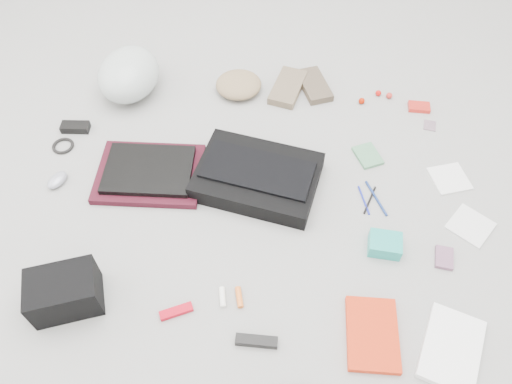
# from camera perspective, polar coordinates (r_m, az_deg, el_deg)

# --- Properties ---
(ground_plane) EXTENTS (4.00, 4.00, 0.00)m
(ground_plane) POSITION_cam_1_polar(r_m,az_deg,el_deg) (1.77, 0.00, -0.97)
(ground_plane) COLOR gray
(messenger_bag) EXTENTS (0.48, 0.39, 0.07)m
(messenger_bag) POSITION_cam_1_polar(r_m,az_deg,el_deg) (1.79, 0.16, 1.72)
(messenger_bag) COLOR black
(messenger_bag) RESTS_ON ground_plane
(bag_flap) EXTENTS (0.42, 0.25, 0.01)m
(bag_flap) POSITION_cam_1_polar(r_m,az_deg,el_deg) (1.76, 0.17, 2.55)
(bag_flap) COLOR black
(bag_flap) RESTS_ON messenger_bag
(laptop_sleeve) EXTENTS (0.39, 0.30, 0.03)m
(laptop_sleeve) POSITION_cam_1_polar(r_m,az_deg,el_deg) (1.87, -12.05, 2.06)
(laptop_sleeve) COLOR #390C18
(laptop_sleeve) RESTS_ON ground_plane
(laptop) EXTENTS (0.32, 0.24, 0.02)m
(laptop) POSITION_cam_1_polar(r_m,az_deg,el_deg) (1.85, -12.18, 2.52)
(laptop) COLOR black
(laptop) RESTS_ON laptop_sleeve
(bike_helmet) EXTENTS (0.28, 0.33, 0.18)m
(bike_helmet) POSITION_cam_1_polar(r_m,az_deg,el_deg) (2.16, -14.35, 12.91)
(bike_helmet) COLOR silver
(bike_helmet) RESTS_ON ground_plane
(beanie) EXTENTS (0.22, 0.21, 0.07)m
(beanie) POSITION_cam_1_polar(r_m,az_deg,el_deg) (2.13, -2.00, 12.17)
(beanie) COLOR #8C7352
(beanie) RESTS_ON ground_plane
(mitten_left) EXTENTS (0.16, 0.24, 0.03)m
(mitten_left) POSITION_cam_1_polar(r_m,az_deg,el_deg) (2.15, 3.64, 11.85)
(mitten_left) COLOR brown
(mitten_left) RESTS_ON ground_plane
(mitten_right) EXTENTS (0.17, 0.22, 0.03)m
(mitten_right) POSITION_cam_1_polar(r_m,az_deg,el_deg) (2.17, 6.65, 12.02)
(mitten_right) COLOR brown
(mitten_right) RESTS_ON ground_plane
(power_brick) EXTENTS (0.11, 0.06, 0.03)m
(power_brick) POSITION_cam_1_polar(r_m,az_deg,el_deg) (2.10, -19.95, 6.98)
(power_brick) COLOR black
(power_brick) RESTS_ON ground_plane
(cable_coil) EXTENTS (0.10, 0.10, 0.01)m
(cable_coil) POSITION_cam_1_polar(r_m,az_deg,el_deg) (2.06, -21.19, 4.94)
(cable_coil) COLOR black
(cable_coil) RESTS_ON ground_plane
(mouse) EXTENTS (0.08, 0.10, 0.03)m
(mouse) POSITION_cam_1_polar(r_m,az_deg,el_deg) (1.94, -21.78, 1.28)
(mouse) COLOR #8F92A2
(mouse) RESTS_ON ground_plane
(camera_bag) EXTENTS (0.24, 0.20, 0.13)m
(camera_bag) POSITION_cam_1_polar(r_m,az_deg,el_deg) (1.62, -21.05, -10.64)
(camera_bag) COLOR black
(camera_bag) RESTS_ON ground_plane
(multitool) EXTENTS (0.10, 0.07, 0.02)m
(multitool) POSITION_cam_1_polar(r_m,az_deg,el_deg) (1.57, -9.10, -13.32)
(multitool) COLOR #AA0213
(multitool) RESTS_ON ground_plane
(toiletry_tube_white) EXTENTS (0.03, 0.07, 0.02)m
(toiletry_tube_white) POSITION_cam_1_polar(r_m,az_deg,el_deg) (1.57, -3.85, -11.89)
(toiletry_tube_white) COLOR white
(toiletry_tube_white) RESTS_ON ground_plane
(toiletry_tube_orange) EXTENTS (0.03, 0.07, 0.02)m
(toiletry_tube_orange) POSITION_cam_1_polar(r_m,az_deg,el_deg) (1.57, -1.93, -11.93)
(toiletry_tube_orange) COLOR orange
(toiletry_tube_orange) RESTS_ON ground_plane
(u_lock) EXTENTS (0.12, 0.03, 0.02)m
(u_lock) POSITION_cam_1_polar(r_m,az_deg,el_deg) (1.51, 0.06, -16.67)
(u_lock) COLOR black
(u_lock) RESTS_ON ground_plane
(book_red) EXTENTS (0.15, 0.22, 0.02)m
(book_red) POSITION_cam_1_polar(r_m,az_deg,el_deg) (1.56, 13.15, -15.54)
(book_red) COLOR red
(book_red) RESTS_ON ground_plane
(book_white) EXTENTS (0.23, 0.27, 0.02)m
(book_white) POSITION_cam_1_polar(r_m,az_deg,el_deg) (1.61, 21.44, -16.34)
(book_white) COLOR white
(book_white) RESTS_ON ground_plane
(notepad) EXTENTS (0.12, 0.13, 0.01)m
(notepad) POSITION_cam_1_polar(r_m,az_deg,el_deg) (1.94, 12.64, 4.08)
(notepad) COLOR #487D58
(notepad) RESTS_ON ground_plane
(pen_blue) EXTENTS (0.04, 0.12, 0.01)m
(pen_blue) POSITION_cam_1_polar(r_m,az_deg,el_deg) (1.81, 12.22, -0.92)
(pen_blue) COLOR #182399
(pen_blue) RESTS_ON ground_plane
(pen_black) EXTENTS (0.05, 0.12, 0.01)m
(pen_black) POSITION_cam_1_polar(r_m,az_deg,el_deg) (1.81, 12.87, -0.90)
(pen_black) COLOR black
(pen_black) RESTS_ON ground_plane
(pen_navy) EXTENTS (0.07, 0.15, 0.01)m
(pen_navy) POSITION_cam_1_polar(r_m,az_deg,el_deg) (1.82, 13.57, -0.69)
(pen_navy) COLOR navy
(pen_navy) RESTS_ON ground_plane
(accordion_wallet) EXTENTS (0.11, 0.09, 0.05)m
(accordion_wallet) POSITION_cam_1_polar(r_m,az_deg,el_deg) (1.69, 14.51, -5.82)
(accordion_wallet) COLOR teal
(accordion_wallet) RESTS_ON ground_plane
(card_deck) EXTENTS (0.07, 0.09, 0.02)m
(card_deck) POSITION_cam_1_polar(r_m,az_deg,el_deg) (1.75, 20.70, -7.05)
(card_deck) COLOR #7F5470
(card_deck) RESTS_ON ground_plane
(napkin_top) EXTENTS (0.16, 0.16, 0.01)m
(napkin_top) POSITION_cam_1_polar(r_m,az_deg,el_deg) (1.96, 21.24, 1.44)
(napkin_top) COLOR white
(napkin_top) RESTS_ON ground_plane
(napkin_bottom) EXTENTS (0.18, 0.18, 0.01)m
(napkin_bottom) POSITION_cam_1_polar(r_m,az_deg,el_deg) (1.85, 23.31, -3.55)
(napkin_bottom) COLOR silver
(napkin_bottom) RESTS_ON ground_plane
(lollipop_a) EXTENTS (0.03, 0.03, 0.03)m
(lollipop_a) POSITION_cam_1_polar(r_m,az_deg,el_deg) (2.14, 11.98, 10.15)
(lollipop_a) COLOR #9E1500
(lollipop_a) RESTS_ON ground_plane
(lollipop_b) EXTENTS (0.03, 0.03, 0.02)m
(lollipop_b) POSITION_cam_1_polar(r_m,az_deg,el_deg) (2.19, 13.81, 10.92)
(lollipop_b) COLOR #BE0C09
(lollipop_b) RESTS_ON ground_plane
(lollipop_c) EXTENTS (0.03, 0.03, 0.03)m
(lollipop_c) POSITION_cam_1_polar(r_m,az_deg,el_deg) (2.19, 14.99, 10.60)
(lollipop_c) COLOR #AF2620
(lollipop_c) RESTS_ON ground_plane
(altoids_tin) EXTENTS (0.09, 0.06, 0.02)m
(altoids_tin) POSITION_cam_1_polar(r_m,az_deg,el_deg) (2.17, 18.14, 9.22)
(altoids_tin) COLOR red
(altoids_tin) RESTS_ON ground_plane
(stamp_sheet) EXTENTS (0.06, 0.06, 0.00)m
(stamp_sheet) POSITION_cam_1_polar(r_m,az_deg,el_deg) (2.12, 19.25, 7.19)
(stamp_sheet) COLOR slate
(stamp_sheet) RESTS_ON ground_plane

